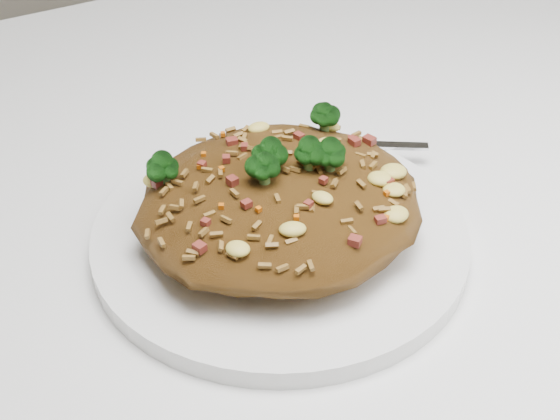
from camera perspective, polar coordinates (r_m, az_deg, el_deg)
The scene contains 4 objects.
dining_table at distance 0.60m, azimuth -12.27°, elevation -9.14°, with size 1.20×0.80×0.75m.
plate at distance 0.53m, azimuth 0.00°, elevation -1.90°, with size 0.25×0.25×0.01m, color white.
fried_rice at distance 0.50m, azimuth -0.01°, elevation 1.34°, with size 0.19×0.17×0.07m.
fork at distance 0.60m, azimuth 3.88°, elevation 4.84°, with size 0.14×0.10×0.00m.
Camera 1 is at (-0.09, -0.41, 1.09)m, focal length 50.00 mm.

